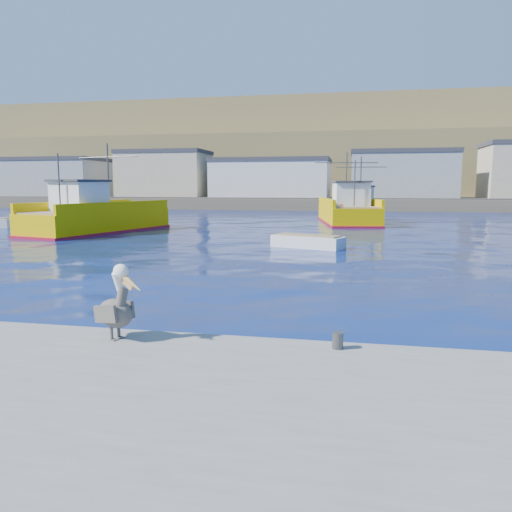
{
  "coord_description": "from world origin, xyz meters",
  "views": [
    {
      "loc": [
        3.26,
        -12.17,
        3.4
      ],
      "look_at": [
        0.08,
        3.71,
        1.12
      ],
      "focal_mm": 35.0,
      "sensor_mm": 36.0,
      "label": 1
    }
  ],
  "objects_px": {
    "trawler_yellow_a": "(96,217)",
    "pelican": "(117,307)",
    "trawler_yellow_b": "(348,211)",
    "skiff_mid": "(308,243)",
    "boat_orange": "(360,211)"
  },
  "relations": [
    {
      "from": "trawler_yellow_a",
      "to": "trawler_yellow_b",
      "type": "distance_m",
      "value": 22.29
    },
    {
      "from": "pelican",
      "to": "trawler_yellow_b",
      "type": "bearing_deg",
      "value": 84.52
    },
    {
      "from": "trawler_yellow_b",
      "to": "skiff_mid",
      "type": "xyz_separation_m",
      "value": [
        -1.86,
        -19.27,
        -0.82
      ]
    },
    {
      "from": "boat_orange",
      "to": "pelican",
      "type": "distance_m",
      "value": 39.51
    },
    {
      "from": "trawler_yellow_b",
      "to": "pelican",
      "type": "distance_m",
      "value": 38.5
    },
    {
      "from": "trawler_yellow_b",
      "to": "pelican",
      "type": "bearing_deg",
      "value": -95.48
    },
    {
      "from": "boat_orange",
      "to": "pelican",
      "type": "xyz_separation_m",
      "value": [
        -4.76,
        -39.23,
        0.06
      ]
    },
    {
      "from": "trawler_yellow_a",
      "to": "pelican",
      "type": "bearing_deg",
      "value": -60.31
    },
    {
      "from": "boat_orange",
      "to": "skiff_mid",
      "type": "height_order",
      "value": "boat_orange"
    },
    {
      "from": "pelican",
      "to": "trawler_yellow_a",
      "type": "bearing_deg",
      "value": 119.69
    },
    {
      "from": "skiff_mid",
      "to": "pelican",
      "type": "bearing_deg",
      "value": -95.45
    },
    {
      "from": "trawler_yellow_b",
      "to": "skiff_mid",
      "type": "bearing_deg",
      "value": -95.52
    },
    {
      "from": "boat_orange",
      "to": "skiff_mid",
      "type": "bearing_deg",
      "value": -98.3
    },
    {
      "from": "trawler_yellow_a",
      "to": "pelican",
      "type": "relative_size",
      "value": 8.83
    },
    {
      "from": "trawler_yellow_a",
      "to": "skiff_mid",
      "type": "relative_size",
      "value": 3.05
    }
  ]
}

